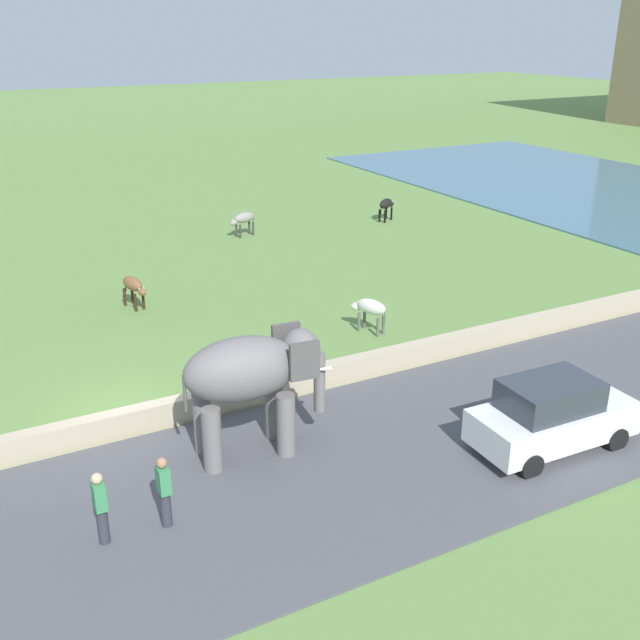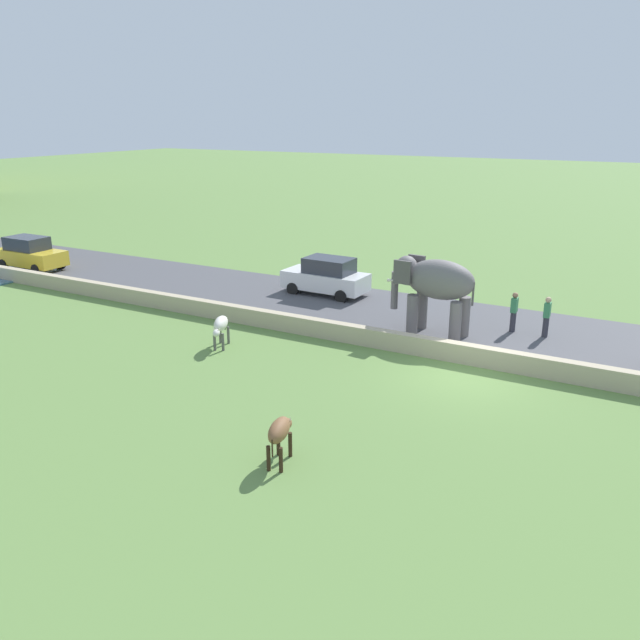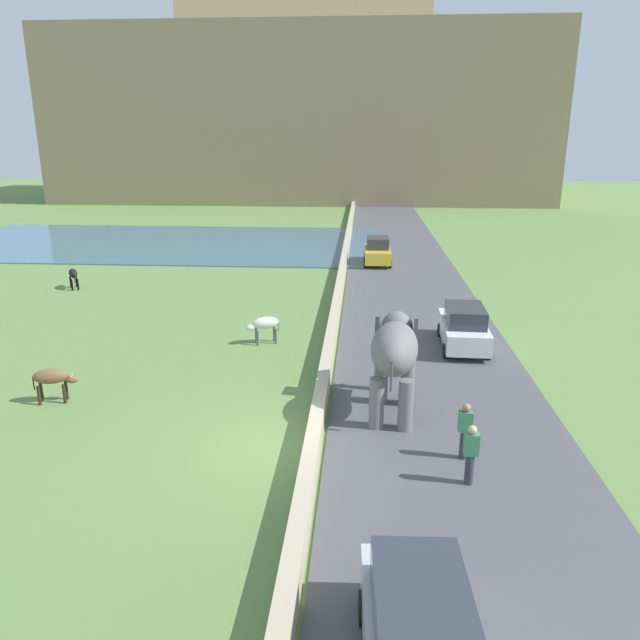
% 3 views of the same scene
% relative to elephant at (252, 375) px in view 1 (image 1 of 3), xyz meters
% --- Properties ---
extents(ground_plane, '(220.00, 220.00, 0.00)m').
position_rel_elephant_xyz_m(ground_plane, '(-3.45, -2.33, -2.04)').
color(ground_plane, '#608442').
extents(barrier_wall, '(0.40, 110.00, 0.68)m').
position_rel_elephant_xyz_m(barrier_wall, '(-2.25, 15.67, -1.69)').
color(barrier_wall, tan).
rests_on(barrier_wall, ground).
extents(lake, '(36.00, 18.00, 0.08)m').
position_rel_elephant_xyz_m(lake, '(-17.45, 30.33, -2.00)').
color(lake, '#426B84').
rests_on(lake, ground).
extents(elephant, '(1.66, 3.53, 2.99)m').
position_rel_elephant_xyz_m(elephant, '(0.00, 0.00, 0.00)').
color(elephant, slate).
rests_on(elephant, ground).
extents(person_beside_elephant, '(0.36, 0.22, 1.63)m').
position_rel_elephant_xyz_m(person_beside_elephant, '(1.75, -2.68, -1.16)').
color(person_beside_elephant, '#33333D').
rests_on(person_beside_elephant, ground).
extents(person_trailing, '(0.36, 0.22, 1.63)m').
position_rel_elephant_xyz_m(person_trailing, '(1.70, -3.91, -1.16)').
color(person_trailing, '#33333D').
rests_on(person_trailing, ground).
extents(car_white, '(1.90, 4.06, 1.80)m').
position_rel_elephant_xyz_m(car_white, '(3.13, 6.29, -1.14)').
color(car_white, white).
rests_on(car_white, ground).
extents(cow_black, '(1.00, 1.36, 1.15)m').
position_rel_elephant_xyz_m(cow_black, '(-17.31, 14.91, -1.20)').
color(cow_black, black).
rests_on(cow_black, ground).
extents(cow_white, '(1.41, 0.83, 1.15)m').
position_rel_elephant_xyz_m(cow_white, '(-5.01, 6.30, -1.20)').
color(cow_white, silver).
rests_on(cow_white, ground).
extents(cow_brown, '(1.42, 0.70, 1.15)m').
position_rel_elephant_xyz_m(cow_brown, '(-10.88, 0.09, -1.20)').
color(cow_brown, brown).
rests_on(cow_brown, ground).
extents(cow_grey, '(0.70, 1.42, 1.15)m').
position_rel_elephant_xyz_m(cow_grey, '(-17.98, 7.27, -1.20)').
color(cow_grey, gray).
rests_on(cow_grey, ground).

